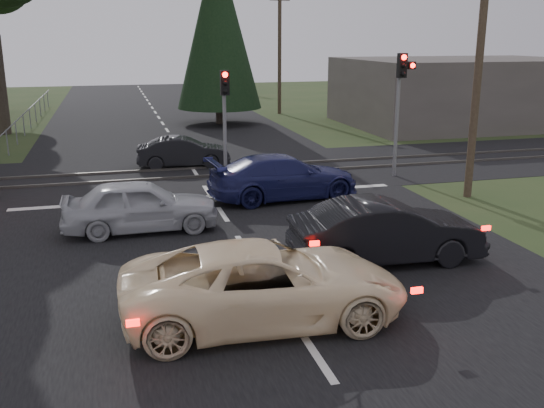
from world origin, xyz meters
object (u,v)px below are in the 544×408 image
object	(u,v)px
traffic_signal_center	(225,106)
utility_pole_near	(480,55)
dark_hatchback	(386,232)
blue_sedan	(284,177)
dark_car_far	(183,152)
cream_coupe	(265,283)
traffic_signal_right	(401,91)
utility_pole_mid	(280,45)
utility_pole_far	(217,42)
silver_car	(140,206)

from	to	relation	value
traffic_signal_center	utility_pole_near	xyz separation A→B (m)	(7.50, -4.68, 1.92)
dark_hatchback	traffic_signal_center	bearing A→B (deg)	14.90
blue_sedan	traffic_signal_center	bearing A→B (deg)	16.71
traffic_signal_center	dark_car_far	xyz separation A→B (m)	(-1.30, 2.71, -2.18)
cream_coupe	utility_pole_near	bearing A→B (deg)	-48.53
traffic_signal_right	utility_pole_mid	distance (m)	20.60
traffic_signal_right	utility_pole_mid	bearing A→B (deg)	87.34
traffic_signal_center	dark_hatchback	distance (m)	10.11
blue_sedan	cream_coupe	bearing A→B (deg)	156.23
utility_pole_far	dark_car_far	world-z (taller)	utility_pole_far
utility_pole_far	cream_coupe	xyz separation A→B (m)	(-9.01, -56.30, -3.97)
traffic_signal_right	utility_pole_far	distance (m)	45.56
blue_sedan	utility_pole_far	bearing A→B (deg)	-12.90
cream_coupe	dark_car_far	size ratio (longest dim) A/B	1.43
utility_pole_far	blue_sedan	distance (m)	48.17
traffic_signal_right	dark_hatchback	bearing A→B (deg)	-117.76
utility_pole_near	utility_pole_far	world-z (taller)	same
utility_pole_far	dark_car_far	bearing A→B (deg)	-101.94
utility_pole_far	dark_car_far	xyz separation A→B (m)	(-8.80, -41.61, -4.10)
blue_sedan	traffic_signal_right	bearing A→B (deg)	-73.67
utility_pole_far	dark_hatchback	size ratio (longest dim) A/B	1.95
cream_coupe	silver_car	bearing A→B (deg)	19.91
dark_hatchback	utility_pole_near	bearing A→B (deg)	-44.54
silver_car	traffic_signal_right	bearing A→B (deg)	-65.82
utility_pole_near	traffic_signal_center	bearing A→B (deg)	148.05
traffic_signal_center	dark_hatchback	xyz separation A→B (m)	(2.09, -9.68, -2.04)
utility_pole_far	utility_pole_mid	bearing A→B (deg)	-90.00
dark_hatchback	cream_coupe	bearing A→B (deg)	125.31
traffic_signal_center	utility_pole_far	size ratio (longest dim) A/B	0.46
utility_pole_near	blue_sedan	world-z (taller)	utility_pole_near
traffic_signal_center	utility_pole_near	size ratio (longest dim) A/B	0.46
traffic_signal_right	cream_coupe	bearing A→B (deg)	-126.80
utility_pole_near	dark_car_far	bearing A→B (deg)	139.98
utility_pole_far	cream_coupe	size ratio (longest dim) A/B	1.65
traffic_signal_center	dark_car_far	size ratio (longest dim) A/B	1.07
utility_pole_near	dark_hatchback	size ratio (longest dim) A/B	1.95
utility_pole_far	dark_hatchback	distance (m)	54.42
traffic_signal_center	silver_car	size ratio (longest dim) A/B	0.96
traffic_signal_right	traffic_signal_center	xyz separation A→B (m)	(-6.55, 1.20, -0.51)
cream_coupe	traffic_signal_center	bearing A→B (deg)	-4.74
utility_pole_far	cream_coupe	bearing A→B (deg)	-99.10
utility_pole_far	utility_pole_near	bearing A→B (deg)	-90.00
cream_coupe	blue_sedan	xyz separation A→B (m)	(2.86, 8.69, -0.01)
traffic_signal_right	dark_hatchback	xyz separation A→B (m)	(-4.46, -8.47, -2.55)
traffic_signal_center	dark_car_far	world-z (taller)	traffic_signal_center
blue_sedan	dark_car_far	bearing A→B (deg)	18.24
utility_pole_near	cream_coupe	bearing A→B (deg)	-140.99
utility_pole_near	blue_sedan	xyz separation A→B (m)	(-6.15, 1.39, -3.98)
traffic_signal_center	traffic_signal_right	bearing A→B (deg)	-10.41
dark_car_far	utility_pole_far	bearing A→B (deg)	-6.98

